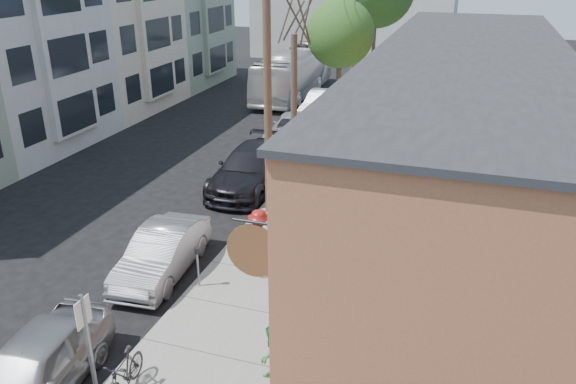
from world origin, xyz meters
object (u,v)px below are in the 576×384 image
(cyclist, at_px, (259,238))
(car_0, at_px, (34,369))
(tree_bare, at_px, (294,118))
(car_1, at_px, (162,253))
(parking_meter_near, at_px, (197,261))
(car_2, at_px, (251,168))
(parking_meter_far, at_px, (287,165))
(tree_leafy_mid, at_px, (340,34))
(bus, at_px, (294,73))
(parked_bike_a, at_px, (124,375))
(car_4, at_px, (322,104))
(sign_post, at_px, (88,342))
(patron_green, at_px, (274,365))
(patio_chair_b, at_px, (290,359))
(utility_pole_near, at_px, (266,70))
(car_3, at_px, (295,130))

(cyclist, distance_m, car_0, 7.16)
(tree_bare, bearing_deg, car_1, -106.34)
(parking_meter_near, distance_m, car_2, 7.94)
(parking_meter_far, relative_size, tree_leafy_mid, 0.18)
(car_0, height_order, bus, bus)
(parked_bike_a, xyz_separation_m, car_4, (-1.88, 23.68, 0.11))
(parking_meter_near, bearing_deg, car_2, 100.52)
(sign_post, distance_m, tree_bare, 12.36)
(parking_meter_far, bearing_deg, patron_green, -73.09)
(parking_meter_far, relative_size, tree_bare, 0.20)
(tree_bare, relative_size, patio_chair_b, 7.07)
(sign_post, relative_size, patio_chair_b, 3.18)
(car_4, bearing_deg, sign_post, -83.96)
(parking_meter_near, xyz_separation_m, tree_bare, (0.55, 7.33, 2.28))
(patio_chair_b, bearing_deg, car_2, 126.70)
(tree_leafy_mid, relative_size, parked_bike_a, 4.15)
(tree_bare, relative_size, patron_green, 3.20)
(tree_leafy_mid, height_order, cyclist, tree_leafy_mid)
(tree_bare, distance_m, car_2, 3.18)
(utility_pole_near, relative_size, car_4, 2.14)
(sign_post, bearing_deg, bus, 99.45)
(parking_meter_near, bearing_deg, patio_chair_b, -36.80)
(bus, bearing_deg, car_1, -82.38)
(sign_post, relative_size, car_4, 0.60)
(car_3, bearing_deg, bus, 104.00)
(parking_meter_near, distance_m, parked_bike_a, 4.44)
(patio_chair_b, distance_m, car_4, 22.59)
(car_3, distance_m, bus, 10.77)
(car_0, distance_m, car_1, 5.47)
(parking_meter_near, distance_m, parking_meter_far, 8.21)
(sign_post, relative_size, car_3, 0.53)
(car_1, relative_size, bus, 0.40)
(car_2, bearing_deg, parked_bike_a, -82.23)
(bus, bearing_deg, car_3, -72.55)
(patio_chair_b, height_order, patron_green, patron_green)
(tree_bare, height_order, car_3, tree_bare)
(car_3, bearing_deg, car_4, 86.24)
(patio_chair_b, relative_size, patron_green, 0.45)
(tree_leafy_mid, height_order, car_0, tree_leafy_mid)
(cyclist, relative_size, car_0, 0.42)
(tree_bare, bearing_deg, patio_chair_b, -72.86)
(car_1, height_order, car_2, car_2)
(parking_meter_far, bearing_deg, utility_pole_near, -87.10)
(tree_leafy_mid, xyz_separation_m, bus, (-5.28, 9.39, -3.94))
(patio_chair_b, bearing_deg, patron_green, -82.39)
(parking_meter_far, distance_m, car_4, 11.16)
(parked_bike_a, bearing_deg, patron_green, 8.31)
(tree_bare, distance_m, tree_leafy_mid, 7.65)
(cyclist, xyz_separation_m, car_2, (-2.71, 6.16, -0.24))
(patron_green, relative_size, bus, 0.18)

